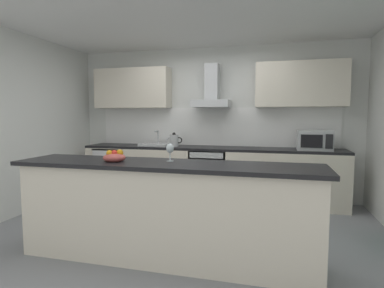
% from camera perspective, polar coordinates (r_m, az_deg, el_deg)
% --- Properties ---
extents(ground, '(5.89, 4.61, 0.02)m').
position_cam_1_polar(ground, '(4.03, -1.47, -15.61)').
color(ground, gray).
extents(ceiling, '(5.89, 4.61, 0.02)m').
position_cam_1_polar(ceiling, '(3.96, -1.57, 22.67)').
color(ceiling, white).
extents(wall_back, '(5.89, 0.12, 2.60)m').
position_cam_1_polar(wall_back, '(5.59, 3.88, 3.90)').
color(wall_back, silver).
rests_on(wall_back, ground).
extents(wall_left, '(0.12, 4.61, 2.60)m').
position_cam_1_polar(wall_left, '(5.08, -29.78, 3.12)').
color(wall_left, silver).
rests_on(wall_left, ground).
extents(backsplash_tile, '(4.16, 0.02, 0.66)m').
position_cam_1_polar(backsplash_tile, '(5.52, 3.73, 3.15)').
color(backsplash_tile, white).
extents(counter_back, '(4.30, 0.60, 0.90)m').
position_cam_1_polar(counter_back, '(5.30, 3.04, -5.41)').
color(counter_back, beige).
rests_on(counter_back, ground).
extents(counter_island, '(2.98, 0.64, 0.97)m').
position_cam_1_polar(counter_island, '(3.13, -4.92, -12.09)').
color(counter_island, beige).
rests_on(counter_island, ground).
extents(upper_cabinets, '(4.24, 0.32, 0.70)m').
position_cam_1_polar(upper_cabinets, '(5.38, 3.45, 10.36)').
color(upper_cabinets, beige).
extents(oven, '(0.60, 0.62, 0.80)m').
position_cam_1_polar(oven, '(5.27, 3.23, -5.36)').
color(oven, slate).
rests_on(oven, ground).
extents(refrigerator, '(0.58, 0.60, 0.85)m').
position_cam_1_polar(refrigerator, '(5.87, -13.74, -4.77)').
color(refrigerator, white).
rests_on(refrigerator, ground).
extents(microwave, '(0.50, 0.38, 0.30)m').
position_cam_1_polar(microwave, '(5.10, 21.32, 0.63)').
color(microwave, '#B7BABC').
rests_on(microwave, counter_back).
extents(sink, '(0.50, 0.40, 0.26)m').
position_cam_1_polar(sink, '(5.49, -6.61, -0.03)').
color(sink, silver).
rests_on(sink, counter_back).
extents(kettle, '(0.29, 0.15, 0.24)m').
position_cam_1_polar(kettle, '(5.32, -3.27, 0.66)').
color(kettle, '#B7BABC').
rests_on(kettle, counter_back).
extents(range_hood, '(0.62, 0.45, 0.72)m').
position_cam_1_polar(range_hood, '(5.32, 3.58, 9.09)').
color(range_hood, '#B7BABC').
extents(wine_glass, '(0.08, 0.08, 0.18)m').
position_cam_1_polar(wine_glass, '(3.10, -4.02, -0.90)').
color(wine_glass, silver).
rests_on(wine_glass, counter_island).
extents(fruit_bowl, '(0.22, 0.22, 0.13)m').
position_cam_1_polar(fruit_bowl, '(3.19, -13.91, -2.30)').
color(fruit_bowl, '#B24C47').
rests_on(fruit_bowl, counter_island).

